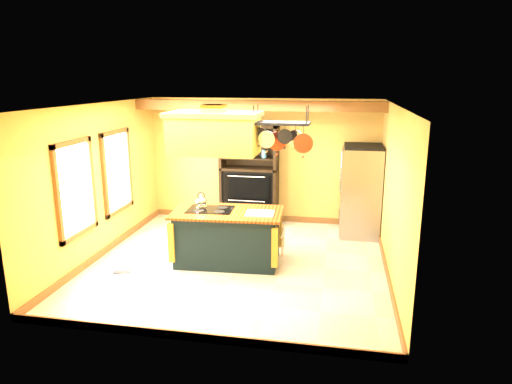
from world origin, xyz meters
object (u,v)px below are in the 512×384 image
(kitchen_island, at_px, (228,236))
(hutch, at_px, (250,185))
(range_hood, at_px, (214,132))
(pot_rack, at_px, (282,131))
(refrigerator, at_px, (360,193))

(kitchen_island, height_order, hutch, hutch)
(range_hood, bearing_deg, pot_rack, 0.00)
(refrigerator, bearing_deg, range_hood, -142.50)
(kitchen_island, xyz_separation_m, range_hood, (-0.20, -0.00, 1.79))
(range_hood, bearing_deg, hutch, 86.64)
(refrigerator, relative_size, hutch, 0.83)
(range_hood, height_order, refrigerator, range_hood)
(pot_rack, xyz_separation_m, refrigerator, (1.37, 1.90, -1.42))
(range_hood, relative_size, hutch, 0.70)
(range_hood, xyz_separation_m, pot_rack, (1.11, 0.00, 0.04))
(pot_rack, bearing_deg, hutch, 113.35)
(range_hood, distance_m, hutch, 2.67)
(kitchen_island, distance_m, refrigerator, 3.00)
(range_hood, xyz_separation_m, refrigerator, (2.48, 1.90, -1.39))
(kitchen_island, height_order, refrigerator, refrigerator)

